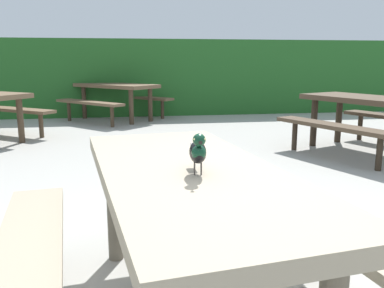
% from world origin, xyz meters
% --- Properties ---
extents(hedge_wall, '(28.00, 2.27, 1.66)m').
position_xyz_m(hedge_wall, '(0.00, 8.50, 0.83)').
color(hedge_wall, '#235B23').
rests_on(hedge_wall, ground).
extents(picnic_table_foreground, '(1.90, 1.93, 0.74)m').
position_xyz_m(picnic_table_foreground, '(-0.15, 0.11, 0.56)').
color(picnic_table_foreground, gray).
rests_on(picnic_table_foreground, ground).
extents(bird_grackle, '(0.08, 0.29, 0.18)m').
position_xyz_m(bird_grackle, '(-0.13, -0.02, 0.84)').
color(bird_grackle, black).
rests_on(bird_grackle, picnic_table_foreground).
extents(picnic_table_mid_left, '(2.21, 2.22, 0.74)m').
position_xyz_m(picnic_table_mid_left, '(2.74, 3.27, 0.56)').
color(picnic_table_mid_left, '#473828').
rests_on(picnic_table_mid_left, ground).
extents(picnic_table_far_centre, '(2.40, 2.40, 0.74)m').
position_xyz_m(picnic_table_far_centre, '(-0.62, 6.95, 0.56)').
color(picnic_table_far_centre, brown).
rests_on(picnic_table_far_centre, ground).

